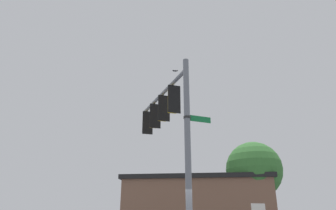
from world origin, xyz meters
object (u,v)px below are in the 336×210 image
(bird_flying, at_px, (175,71))
(traffic_light_mid_outer, at_px, (154,117))
(traffic_light_mid_inner, at_px, (163,109))
(traffic_light_nearest_pole, at_px, (173,100))
(traffic_light_arm_end, at_px, (147,124))
(street_name_sign, at_px, (194,118))

(bird_flying, bearing_deg, traffic_light_mid_outer, -136.82)
(traffic_light_mid_inner, relative_size, traffic_light_mid_outer, 1.00)
(traffic_light_nearest_pole, bearing_deg, bird_flying, 69.43)
(traffic_light_nearest_pole, distance_m, bird_flying, 5.45)
(traffic_light_nearest_pole, relative_size, traffic_light_arm_end, 1.00)
(traffic_light_mid_outer, bearing_deg, traffic_light_mid_inner, -85.89)
(traffic_light_mid_inner, distance_m, traffic_light_arm_end, 2.38)
(traffic_light_mid_outer, bearing_deg, street_name_sign, -81.57)
(traffic_light_nearest_pole, xyz_separation_m, traffic_light_mid_inner, (-0.09, 1.19, 0.00))
(traffic_light_nearest_pole, relative_size, traffic_light_mid_inner, 1.00)
(traffic_light_mid_inner, bearing_deg, traffic_light_arm_end, 94.11)
(traffic_light_mid_outer, bearing_deg, bird_flying, 43.18)
(traffic_light_arm_end, relative_size, bird_flying, 4.02)
(traffic_light_nearest_pole, xyz_separation_m, bird_flying, (1.47, 3.91, 3.50))
(bird_flying, bearing_deg, traffic_light_arm_end, -168.50)
(traffic_light_nearest_pole, height_order, street_name_sign, traffic_light_nearest_pole)
(traffic_light_mid_inner, height_order, traffic_light_mid_outer, same)
(traffic_light_mid_outer, bearing_deg, traffic_light_nearest_pole, -85.89)
(street_name_sign, relative_size, bird_flying, 3.37)
(traffic_light_mid_inner, bearing_deg, bird_flying, 60.31)
(street_name_sign, xyz_separation_m, bird_flying, (1.09, 5.24, 4.67))
(traffic_light_arm_end, xyz_separation_m, bird_flying, (1.72, 0.35, 3.50))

